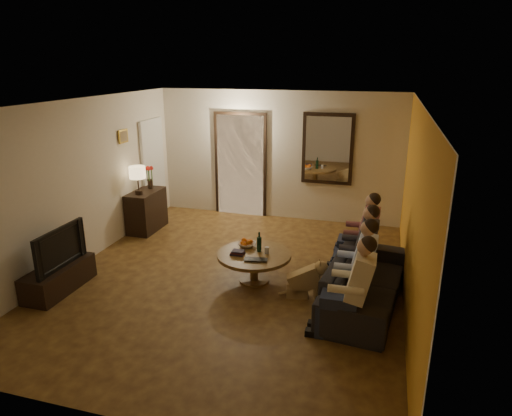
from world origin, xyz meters
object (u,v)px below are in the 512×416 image
(dresser, at_px, (146,211))
(tv_stand, at_px, (59,278))
(person_c, at_px, (360,252))
(table_lamp, at_px, (138,180))
(person_b, at_px, (357,270))
(laptop, at_px, (255,261))
(tv, at_px, (54,247))
(person_d, at_px, (363,237))
(sofa, at_px, (365,281))
(person_a, at_px, (354,292))
(coffee_table, at_px, (254,267))
(dog, at_px, (305,278))
(wine_bottle, at_px, (259,242))
(bowl, at_px, (247,245))

(dresser, xyz_separation_m, tv_stand, (0.00, -2.56, -0.20))
(person_c, bearing_deg, table_lamp, 163.68)
(person_b, relative_size, person_c, 1.00)
(person_b, relative_size, laptop, 3.65)
(laptop, bearing_deg, tv, -173.80)
(dresser, relative_size, person_d, 0.73)
(table_lamp, height_order, sofa, table_lamp)
(dresser, relative_size, tv_stand, 0.78)
(person_b, bearing_deg, laptop, 171.69)
(person_a, height_order, coffee_table, person_a)
(sofa, relative_size, dog, 3.91)
(tv, relative_size, sofa, 0.46)
(tv, bearing_deg, coffee_table, -68.65)
(dog, height_order, coffee_table, dog)
(person_c, bearing_deg, person_d, 90.00)
(person_a, height_order, dog, person_a)
(person_b, height_order, dog, person_b)
(person_b, distance_m, dog, 0.81)
(sofa, xyz_separation_m, laptop, (-1.51, -0.09, 0.14))
(person_c, distance_m, laptop, 1.47)
(dog, bearing_deg, table_lamp, 142.84)
(dresser, xyz_separation_m, laptop, (2.71, -1.82, 0.07))
(tv, bearing_deg, person_d, -67.17)
(tv_stand, bearing_deg, coffee_table, 21.35)
(person_c, bearing_deg, tv, -164.61)
(dresser, relative_size, sofa, 0.40)
(dresser, height_order, coffee_table, dresser)
(wine_bottle, distance_m, laptop, 0.41)
(tv_stand, bearing_deg, person_c, 15.39)
(person_a, height_order, laptop, person_a)
(tv, xyz_separation_m, person_a, (4.12, -0.07, -0.06))
(person_d, height_order, laptop, person_d)
(table_lamp, xyz_separation_m, tv_stand, (0.00, -2.34, -0.86))
(tv, height_order, person_c, person_c)
(tv_stand, xyz_separation_m, person_c, (4.12, 1.13, 0.41))
(table_lamp, relative_size, tv_stand, 0.48)
(person_a, bearing_deg, wine_bottle, 140.93)
(coffee_table, relative_size, wine_bottle, 3.51)
(tv_stand, distance_m, wine_bottle, 2.91)
(tv, bearing_deg, table_lamp, 0.00)
(table_lamp, bearing_deg, dresser, 90.00)
(dresser, height_order, person_a, person_a)
(dog, height_order, wine_bottle, wine_bottle)
(dresser, xyz_separation_m, bowl, (2.43, -1.32, 0.09))
(table_lamp, bearing_deg, dog, -24.80)
(tv, bearing_deg, person_c, -74.61)
(coffee_table, xyz_separation_m, laptop, (0.10, -0.28, 0.24))
(tv, height_order, person_a, person_a)
(person_c, distance_m, coffee_table, 1.56)
(dresser, height_order, sofa, dresser)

